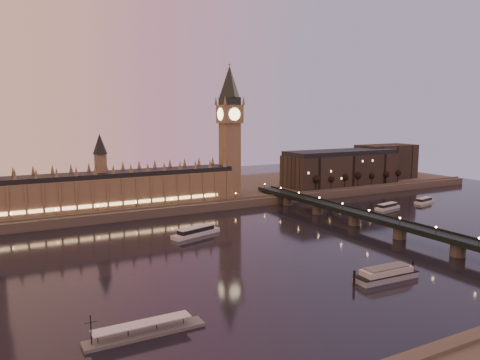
# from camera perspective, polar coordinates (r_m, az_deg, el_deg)

# --- Properties ---
(ground) EXTENTS (700.00, 700.00, 0.00)m
(ground) POSITION_cam_1_polar(r_m,az_deg,el_deg) (245.84, 0.55, -8.83)
(ground) COLOR black
(ground) RESTS_ON ground
(far_embankment) EXTENTS (560.00, 130.00, 6.00)m
(far_embankment) POSITION_cam_1_polar(r_m,az_deg,el_deg) (403.46, -7.14, -1.72)
(far_embankment) COLOR #423D35
(far_embankment) RESTS_ON ground
(palace_of_westminster) EXTENTS (180.00, 26.62, 52.00)m
(palace_of_westminster) POSITION_cam_1_polar(r_m,az_deg,el_deg) (338.46, -15.55, -0.65)
(palace_of_westminster) COLOR brown
(palace_of_westminster) RESTS_ON ground
(big_ben) EXTENTS (17.68, 17.68, 104.00)m
(big_ben) POSITION_cam_1_polar(r_m,az_deg,el_deg) (367.32, -1.26, 6.93)
(big_ben) COLOR brown
(big_ben) RESTS_ON ground
(westminster_bridge) EXTENTS (13.20, 260.00, 15.30)m
(westminster_bridge) POSITION_cam_1_polar(r_m,az_deg,el_deg) (298.36, 16.18, -5.01)
(westminster_bridge) COLOR black
(westminster_bridge) RESTS_ON ground
(city_block) EXTENTS (155.00, 45.00, 34.00)m
(city_block) POSITION_cam_1_polar(r_m,az_deg,el_deg) (459.62, 13.99, 1.73)
(city_block) COLOR black
(city_block) RESTS_ON ground
(bare_tree_0) EXTENTS (6.22, 6.22, 12.64)m
(bare_tree_0) POSITION_cam_1_polar(r_m,az_deg,el_deg) (401.33, 9.07, -0.01)
(bare_tree_0) COLOR black
(bare_tree_0) RESTS_ON ground
(bare_tree_1) EXTENTS (6.22, 6.22, 12.64)m
(bare_tree_1) POSITION_cam_1_polar(r_m,az_deg,el_deg) (411.54, 10.89, 0.14)
(bare_tree_1) COLOR black
(bare_tree_1) RESTS_ON ground
(bare_tree_2) EXTENTS (6.22, 6.22, 12.64)m
(bare_tree_2) POSITION_cam_1_polar(r_m,az_deg,el_deg) (422.16, 12.62, 0.29)
(bare_tree_2) COLOR black
(bare_tree_2) RESTS_ON ground
(bare_tree_3) EXTENTS (6.22, 6.22, 12.64)m
(bare_tree_3) POSITION_cam_1_polar(r_m,az_deg,el_deg) (433.14, 14.27, 0.43)
(bare_tree_3) COLOR black
(bare_tree_3) RESTS_ON ground
(bare_tree_4) EXTENTS (6.22, 6.22, 12.64)m
(bare_tree_4) POSITION_cam_1_polar(r_m,az_deg,el_deg) (444.47, 15.84, 0.57)
(bare_tree_4) COLOR black
(bare_tree_4) RESTS_ON ground
(bare_tree_5) EXTENTS (6.22, 6.22, 12.64)m
(bare_tree_5) POSITION_cam_1_polar(r_m,az_deg,el_deg) (456.11, 17.33, 0.69)
(bare_tree_5) COLOR black
(bare_tree_5) RESTS_ON ground
(bare_tree_6) EXTENTS (6.22, 6.22, 12.64)m
(bare_tree_6) POSITION_cam_1_polar(r_m,az_deg,el_deg) (468.05, 18.74, 0.81)
(bare_tree_6) COLOR black
(bare_tree_6) RESTS_ON ground
(cruise_boat_a) EXTENTS (32.99, 16.27, 5.18)m
(cruise_boat_a) POSITION_cam_1_polar(r_m,az_deg,el_deg) (279.38, -5.40, -6.29)
(cruise_boat_a) COLOR silver
(cruise_boat_a) RESTS_ON ground
(cruise_boat_b) EXTENTS (25.11, 10.48, 4.51)m
(cruise_boat_b) POSITION_cam_1_polar(r_m,az_deg,el_deg) (369.92, 17.53, -3.10)
(cruise_boat_b) COLOR silver
(cruise_boat_b) RESTS_ON ground
(cruise_boat_c) EXTENTS (22.68, 10.64, 4.38)m
(cruise_boat_c) POSITION_cam_1_polar(r_m,az_deg,el_deg) (404.67, 21.55, -2.36)
(cruise_boat_c) COLOR silver
(cruise_boat_c) RESTS_ON ground
(moored_barge) EXTENTS (34.70, 9.56, 6.36)m
(moored_barge) POSITION_cam_1_polar(r_m,az_deg,el_deg) (216.62, 17.40, -10.85)
(moored_barge) COLOR #8792AC
(moored_barge) RESTS_ON ground
(pontoon_pier) EXTENTS (39.85, 6.64, 10.63)m
(pontoon_pier) POSITION_cam_1_polar(r_m,az_deg,el_deg) (163.16, -11.52, -17.71)
(pontoon_pier) COLOR #595B5E
(pontoon_pier) RESTS_ON ground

